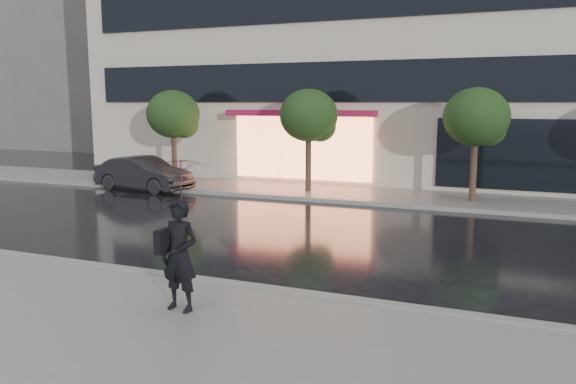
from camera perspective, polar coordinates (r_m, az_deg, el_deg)
The scene contains 11 objects.
ground at distance 11.42m, azimuth -1.05°, elevation -8.64°, with size 120.00×120.00×0.00m, color black.
sidewalk_near at distance 8.69m, azimuth -9.77°, elevation -14.19°, with size 60.00×4.50×0.12m, color slate.
sidewalk_far at distance 20.97m, azimuth 10.02°, elevation -0.43°, with size 60.00×3.50×0.12m, color slate.
curb_near at distance 10.53m, azimuth -3.22°, elevation -9.80°, with size 60.00×0.25×0.14m, color gray.
curb_far at distance 19.29m, azimuth 8.92°, elevation -1.20°, with size 60.00×0.25×0.14m, color gray.
bg_building_left at distance 48.42m, azimuth -20.19°, elevation 11.52°, with size 14.00×10.00×12.00m, color #59544F.
tree_far_west at distance 24.00m, azimuth -11.44°, elevation 7.58°, with size 2.20×2.20×3.99m.
tree_mid_west at distance 21.30m, azimuth 2.28°, elevation 7.58°, with size 2.20×2.20×3.99m.
tree_mid_east at distance 20.07m, azimuth 18.74°, elevation 7.02°, with size 2.20×2.20×3.99m.
parked_car at distance 22.98m, azimuth -14.47°, elevation 1.81°, with size 1.44×4.14×1.36m, color black.
pedestrian_with_umbrella at distance 9.09m, azimuth -10.93°, elevation -2.32°, with size 0.99×1.01×2.50m.
Camera 1 is at (4.28, -10.00, 3.47)m, focal length 35.00 mm.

